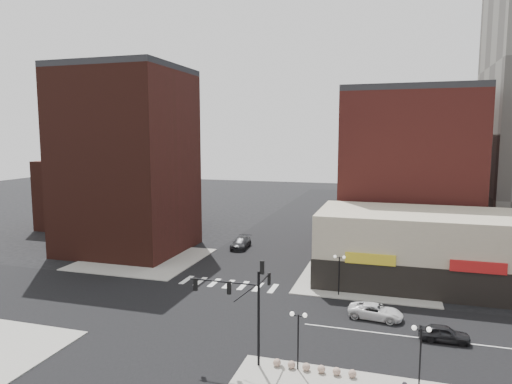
% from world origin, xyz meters
% --- Properties ---
extents(ground, '(240.00, 240.00, 0.00)m').
position_xyz_m(ground, '(0.00, 0.00, 0.00)').
color(ground, black).
rests_on(ground, ground).
extents(road_ew, '(200.00, 14.00, 0.02)m').
position_xyz_m(road_ew, '(0.00, 0.00, 0.01)').
color(road_ew, black).
rests_on(road_ew, ground).
extents(road_ns, '(14.00, 200.00, 0.02)m').
position_xyz_m(road_ns, '(0.00, 0.00, 0.01)').
color(road_ns, black).
rests_on(road_ns, ground).
extents(sidewalk_nw, '(15.00, 15.00, 0.12)m').
position_xyz_m(sidewalk_nw, '(-14.50, 14.50, 0.06)').
color(sidewalk_nw, gray).
rests_on(sidewalk_nw, ground).
extents(sidewalk_ne, '(15.00, 15.00, 0.12)m').
position_xyz_m(sidewalk_ne, '(14.50, 14.50, 0.06)').
color(sidewalk_ne, gray).
rests_on(sidewalk_ne, ground).
extents(building_nw, '(16.00, 15.00, 25.00)m').
position_xyz_m(building_nw, '(-19.00, 18.50, 12.50)').
color(building_nw, '#3D1A13').
rests_on(building_nw, ground).
extents(building_nw_low, '(20.00, 18.00, 12.00)m').
position_xyz_m(building_nw_low, '(-32.00, 34.00, 6.00)').
color(building_nw_low, '#3D1A13').
rests_on(building_nw_low, ground).
extents(building_ne_midrise, '(18.00, 15.00, 22.00)m').
position_xyz_m(building_ne_midrise, '(19.00, 29.50, 11.00)').
color(building_ne_midrise, maroon).
rests_on(building_ne_midrise, ground).
extents(building_ne_row, '(24.20, 12.20, 8.00)m').
position_xyz_m(building_ne_row, '(21.00, 15.00, 3.30)').
color(building_ne_row, '#BAB094').
rests_on(building_ne_row, ground).
extents(traffic_signal, '(5.59, 3.09, 7.77)m').
position_xyz_m(traffic_signal, '(7.24, -7.83, 4.96)').
color(traffic_signal, black).
rests_on(traffic_signal, ground).
extents(street_lamp_se_a, '(1.22, 0.32, 4.16)m').
position_xyz_m(street_lamp_se_a, '(11.00, -8.00, 3.29)').
color(street_lamp_se_a, black).
rests_on(street_lamp_se_a, sidewalk_se).
extents(street_lamp_se_b, '(1.22, 0.32, 4.16)m').
position_xyz_m(street_lamp_se_b, '(19.00, -8.00, 3.29)').
color(street_lamp_se_b, black).
rests_on(street_lamp_se_b, sidewalk_se).
extents(street_lamp_ne, '(1.22, 0.32, 4.16)m').
position_xyz_m(street_lamp_ne, '(12.00, 8.00, 3.29)').
color(street_lamp_ne, black).
rests_on(street_lamp_ne, sidewalk_ne).
extents(bollard_row, '(5.80, 0.55, 0.55)m').
position_xyz_m(bollard_row, '(12.12, -8.00, 0.40)').
color(bollard_row, gray).
rests_on(bollard_row, sidewalk_se).
extents(white_suv, '(5.00, 2.71, 1.33)m').
position_xyz_m(white_suv, '(15.85, 3.08, 0.67)').
color(white_suv, silver).
rests_on(white_suv, ground).
extents(dark_sedan_east, '(3.91, 1.60, 1.33)m').
position_xyz_m(dark_sedan_east, '(21.28, -0.09, 0.66)').
color(dark_sedan_east, black).
rests_on(dark_sedan_east, ground).
extents(dark_sedan_north, '(2.52, 5.52, 1.56)m').
position_xyz_m(dark_sedan_north, '(-3.99, 23.98, 0.78)').
color(dark_sedan_north, black).
rests_on(dark_sedan_north, ground).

